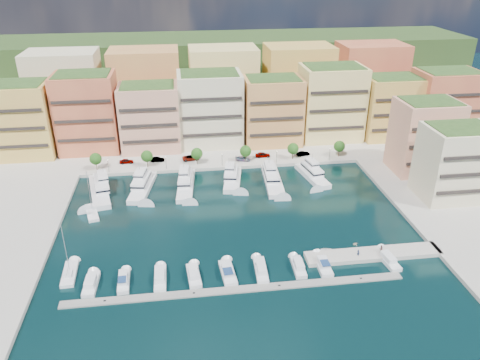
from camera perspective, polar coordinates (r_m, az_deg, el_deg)
The scene contains 60 objects.
ground at distance 125.33m, azimuth -0.75°, elevation -4.51°, with size 400.00×400.00×0.00m, color black.
north_quay at distance 181.18m, azimuth -3.15°, elevation 5.45°, with size 220.00×64.00×2.00m, color #9E998E.
east_quay at distance 139.58m, azimuth 25.92°, elevation -3.99°, with size 34.00×76.00×2.00m, color #9E998E.
hillside at distance 226.63m, azimuth -4.18°, elevation 9.70°, with size 240.00×40.00×58.00m, color #253E19.
south_pontoon at distance 100.58m, azimuth -0.36°, elevation -13.30°, with size 72.00×2.20×0.35m, color gray.
finger_pier at distance 114.65m, azimuth 15.89°, elevation -8.88°, with size 32.00×5.00×2.00m, color #9E998E.
apartment_0 at distance 173.38m, azimuth -25.34°, elevation 6.64°, with size 22.00×16.50×24.80m.
apartment_1 at distance 169.51m, azimuth -18.10°, elevation 7.84°, with size 20.00×16.50×26.80m.
apartment_2 at distance 165.63m, azimuth -10.92°, elevation 7.52°, with size 20.00×15.50×22.80m.
apartment_3 at distance 167.10m, azimuth -3.66°, elevation 8.65°, with size 22.00×16.50×25.80m.
apartment_4 at distance 168.36m, azimuth 3.96°, elevation 8.42°, with size 20.00×15.50×23.80m.
apartment_5 at distance 175.36m, azimuth 11.01°, elevation 9.24°, with size 22.00×16.50×26.80m.
apartment_6 at distance 182.25m, azimuth 17.81°, elevation 8.45°, with size 20.00×15.50×22.80m.
apartment_7 at distance 189.62m, azimuth 23.64°, elevation 8.49°, with size 22.00×16.50×24.80m.
apartment_east_a at distance 156.17m, azimuth 21.55°, elevation 4.98°, with size 18.00×14.50×22.80m.
apartment_east_b at distance 142.28m, azimuth 24.75°, elevation 1.94°, with size 18.00×14.50×20.80m.
backblock_0 at distance 192.00m, azimuth -20.44°, elevation 10.08°, with size 26.00×18.00×30.00m, color beige.
backblock_1 at distance 187.69m, azimuth -11.35°, elevation 10.86°, with size 26.00×18.00×30.00m, color tan.
backblock_2 at distance 188.13m, azimuth -2.04°, elevation 11.38°, with size 26.00×18.00×30.00m, color #E8D17B.
backblock_3 at distance 193.28m, azimuth 7.03°, elevation 11.60°, with size 26.00×18.00×30.00m, color gold.
backblock_4 at distance 202.78m, azimuth 15.45°, elevation 11.56°, with size 26.00×18.00×30.00m, color #D07245.
tree_0 at distance 154.92m, azimuth -17.19°, elevation 2.47°, with size 3.80×3.80×5.65m.
tree_1 at distance 152.92m, azimuth -11.29°, elevation 2.86°, with size 3.80×3.80×5.65m.
tree_2 at distance 152.58m, azimuth -5.29°, elevation 3.22°, with size 3.80×3.80×5.65m.
tree_3 at distance 153.90m, azimuth 0.68°, elevation 3.54°, with size 3.80×3.80×5.65m.
tree_4 at distance 156.86m, azimuth 6.48°, elevation 3.82°, with size 3.80×3.80×5.65m.
tree_5 at distance 161.36m, azimuth 12.03°, elevation 4.04°, with size 3.80×3.80×5.65m.
lamppost_0 at distance 152.53m, azimuth -15.79°, elevation 1.91°, with size 0.30×0.30×4.20m.
lamppost_1 at distance 150.84m, azimuth -9.02°, elevation 2.34°, with size 0.30×0.30×4.20m.
lamppost_2 at distance 151.28m, azimuth -2.20°, elevation 2.73°, with size 0.30×0.30×4.20m.
lamppost_3 at distance 153.85m, azimuth 4.49°, elevation 3.08°, with size 0.30×0.30×4.20m.
lamppost_4 at distance 158.43m, azimuth 10.89°, elevation 3.37°, with size 0.30×0.30×4.20m.
yacht_0 at distance 143.21m, azimuth -16.74°, elevation -1.01°, with size 8.95×21.65×7.30m.
yacht_1 at distance 142.24m, azimuth -11.78°, elevation -0.65°, with size 8.07×20.13×7.30m.
yacht_2 at distance 141.43m, azimuth -6.62°, elevation -0.35°, with size 6.25×20.58×7.30m.
yacht_3 at distance 143.82m, azimuth -0.94°, elevation 0.30°, with size 7.46×16.91×7.30m.
yacht_4 at distance 143.61m, azimuth 3.95°, elevation 0.15°, with size 6.30×21.45×7.30m.
yacht_5 at distance 148.10m, azimuth 8.74°, elevation 0.78°, with size 7.40×17.88×7.30m.
cruiser_0 at distance 106.04m, azimuth -17.70°, elevation -12.01°, with size 2.89×8.01×2.55m.
cruiser_1 at distance 104.91m, azimuth -14.00°, elevation -11.91°, with size 2.71×7.81×2.66m.
cruiser_2 at distance 104.18m, azimuth -9.70°, elevation -11.75°, with size 2.58×8.66×2.55m.
cruiser_3 at distance 104.00m, azimuth -5.66°, elevation -11.53°, with size 3.22×8.18×2.55m.
cruiser_4 at distance 104.30m, azimuth -1.49°, elevation -11.25°, with size 3.48×8.82×2.66m.
cruiser_5 at distance 105.17m, azimuth 2.57°, elevation -10.92°, with size 2.94×9.22×2.55m.
cruiser_6 at distance 106.79m, azimuth 7.13°, elevation -10.48°, with size 2.72×7.74×2.55m.
cruiser_7 at distance 108.17m, azimuth 10.07°, elevation -10.16°, with size 2.80×8.31×2.66m.
cruiser_9 at distance 113.36m, azimuth 17.54°, elevation -9.24°, with size 3.44×8.82×2.55m.
sailboat_0 at distance 110.78m, azimuth -20.06°, elevation -10.74°, with size 3.24×9.16×13.20m.
sailboat_2 at distance 132.58m, azimuth -17.61°, elevation -3.87°, with size 5.07×9.79×13.20m.
tender_1 at distance 117.25m, azimuth 13.86°, elevation -7.54°, with size 1.20×1.39×0.73m, color beige.
tender_3 at distance 119.61m, azimuth 18.68°, elevation -7.50°, with size 1.24×1.44×0.76m, color beige.
tender_0 at distance 113.46m, azimuth 10.70°, elevation -8.44°, with size 2.44×3.41×0.71m, color silver.
car_0 at distance 158.25m, azimuth -13.68°, elevation 2.25°, with size 1.80×4.48×1.53m, color gray.
car_1 at distance 157.51m, azimuth -10.04°, elevation 2.49°, with size 1.59×4.57×1.51m, color gray.
car_2 at distance 157.07m, azimuth -5.97°, elevation 2.71°, with size 2.69×5.84×1.62m, color gray.
car_3 at distance 155.70m, azimuth 0.36°, elevation 2.61°, with size 2.02×4.98×1.45m, color gray.
car_4 at distance 158.73m, azimuth 2.78°, elevation 3.10°, with size 2.01×4.98×1.70m, color gray.
car_5 at distance 161.06m, azimuth 7.70°, elevation 3.20°, with size 1.59×4.57×1.51m, color gray.
person_0 at distance 111.51m, azimuth 14.21°, elevation -8.58°, with size 0.63×0.41×1.72m, color #27344F.
person_1 at distance 114.07m, azimuth 16.80°, elevation -8.02°, with size 0.93×0.72×1.91m, color #4F332F.
Camera 1 is at (-12.73, -107.06, 63.90)m, focal length 35.00 mm.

